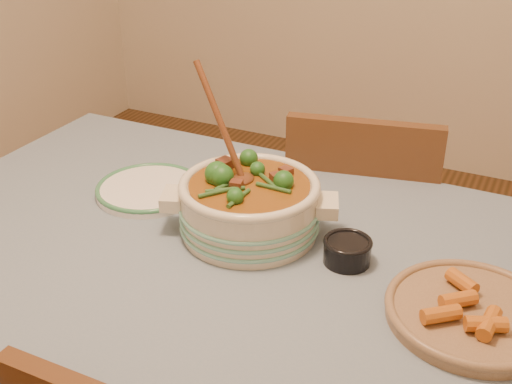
# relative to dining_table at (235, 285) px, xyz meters

# --- Properties ---
(dining_table) EXTENTS (1.68, 1.08, 0.76)m
(dining_table) POSITION_rel_dining_table_xyz_m (0.00, 0.00, 0.00)
(dining_table) COLOR brown
(dining_table) RESTS_ON floor
(stew_casserole) EXTENTS (0.41, 0.40, 0.38)m
(stew_casserole) POSITION_rel_dining_table_xyz_m (-0.01, 0.09, 0.17)
(stew_casserole) COLOR beige
(stew_casserole) RESTS_ON dining_table
(white_plate) EXTENTS (0.30, 0.30, 0.02)m
(white_plate) POSITION_rel_dining_table_xyz_m (-0.33, 0.15, 0.10)
(white_plate) COLOR white
(white_plate) RESTS_ON dining_table
(condiment_bowl) EXTENTS (0.14, 0.14, 0.06)m
(condiment_bowl) POSITION_rel_dining_table_xyz_m (0.24, 0.07, 0.12)
(condiment_bowl) COLOR black
(condiment_bowl) RESTS_ON dining_table
(fried_plate) EXTENTS (0.37, 0.37, 0.06)m
(fried_plate) POSITION_rel_dining_table_xyz_m (0.51, -0.01, 0.11)
(fried_plate) COLOR #957852
(fried_plate) RESTS_ON dining_table
(chair_far) EXTENTS (0.50, 0.50, 0.91)m
(chair_far) POSITION_rel_dining_table_xyz_m (0.11, 0.61, -0.15)
(chair_far) COLOR #55361A
(chair_far) RESTS_ON floor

